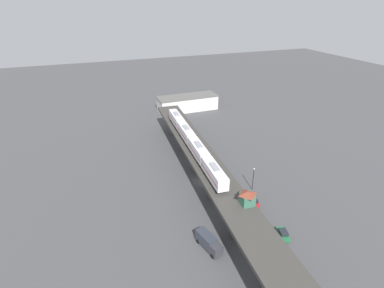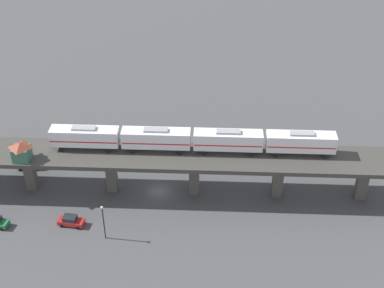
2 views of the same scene
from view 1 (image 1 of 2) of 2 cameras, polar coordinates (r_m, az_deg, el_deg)
ground_plane at (r=89.55m, az=1.99°, el=-7.21°), size 400.00×400.00×0.00m
elevated_viaduct at (r=85.65m, az=2.10°, el=-3.27°), size 14.35×92.35×8.38m
subway_train at (r=88.80m, az=0.00°, el=0.60°), size 6.05×49.88×4.45m
signal_hut at (r=67.13m, az=10.50°, el=-9.95°), size 3.42×3.42×3.40m
street_car_green at (r=73.94m, az=16.92°, el=-16.06°), size 2.80×4.70×1.89m
street_car_red at (r=81.80m, az=11.66°, el=-10.68°), size 2.61×4.66×1.89m
delivery_truck at (r=68.12m, az=3.17°, el=-18.11°), size 3.89×7.53×3.20m
street_lamp at (r=85.80m, az=11.60°, el=-6.18°), size 0.44×0.44×6.94m
warehouse_building at (r=145.65m, az=-0.88°, el=7.84°), size 28.68×10.54×6.80m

